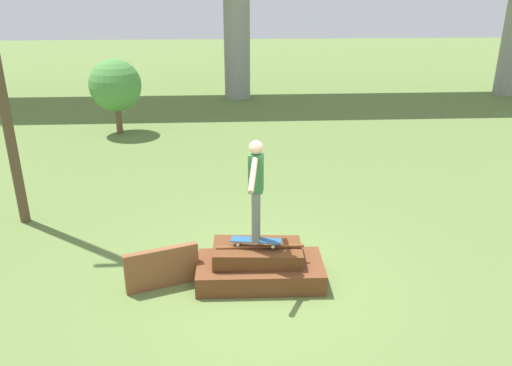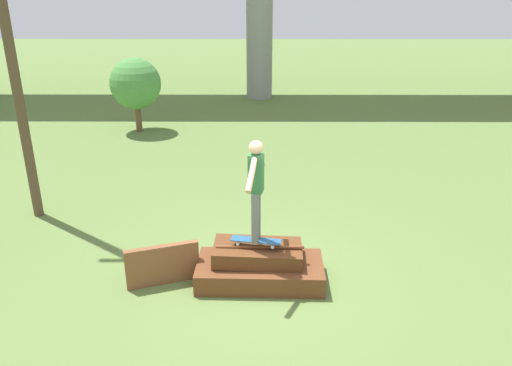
% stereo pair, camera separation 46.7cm
% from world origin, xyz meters
% --- Properties ---
extents(ground_plane, '(80.00, 80.00, 0.00)m').
position_xyz_m(ground_plane, '(0.00, 0.00, 0.00)').
color(ground_plane, olive).
extents(scrap_pile, '(2.10, 1.05, 0.67)m').
position_xyz_m(scrap_pile, '(-0.01, 0.02, 0.26)').
color(scrap_pile, brown).
rests_on(scrap_pile, ground_plane).
extents(scrap_plank_loose, '(1.17, 0.50, 0.69)m').
position_xyz_m(scrap_plank_loose, '(-1.59, -0.07, 0.34)').
color(scrap_plank_loose, brown).
rests_on(scrap_plank_loose, ground_plane).
extents(skateboard, '(0.84, 0.34, 0.09)m').
position_xyz_m(skateboard, '(-0.07, 0.04, 0.74)').
color(skateboard, '#23517F').
rests_on(skateboard, scrap_pile).
extents(skater, '(0.32, 1.24, 1.68)m').
position_xyz_m(skater, '(-0.07, 0.04, 1.73)').
color(skater, slate).
rests_on(skater, skateboard).
extents(tree_behind_left, '(1.66, 1.66, 2.43)m').
position_xyz_m(tree_behind_left, '(-4.05, 9.14, 1.59)').
color(tree_behind_left, brown).
rests_on(tree_behind_left, ground_plane).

